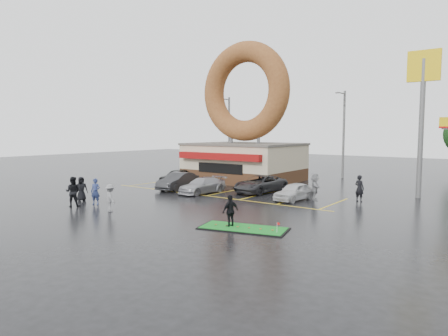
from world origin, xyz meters
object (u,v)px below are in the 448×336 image
Objects in this scene: shell_sign at (423,96)px; putting_green at (243,228)px; car_silver at (202,185)px; car_white at (294,192)px; car_dgrey at (178,181)px; car_grey at (260,184)px; dumpster at (193,173)px; streetlight_left at (229,132)px; donut_shop at (244,135)px; streetlight_mid at (343,132)px; person_cameraman at (230,211)px; person_blue at (96,192)px; car_black at (177,176)px.

shell_sign is 2.24× the size of putting_green.
car_white is at bearing 16.69° from car_silver.
car_grey is at bearing 15.67° from car_dgrey.
dumpster is at bearing 166.01° from car_white.
streetlight_left is 1.91× the size of putting_green.
shell_sign is (16.00, -0.97, 2.91)m from donut_shop.
person_cameraman is (3.30, -24.51, -3.95)m from streetlight_mid.
car_dgrey is 6.93m from car_grey.
car_silver is 2.45× the size of person_blue.
streetlight_left is 14.04m from streetlight_mid.
donut_shop reaches higher than person_blue.
car_black is at bearing 156.19° from car_silver.
putting_green is at bearing -34.29° from car_silver.
donut_shop is at bearing 25.26° from dumpster.
dumpster is at bearing -155.56° from donut_shop.
streetlight_mid is at bearing 56.81° from car_dgrey.
car_silver is at bearing -43.42° from dumpster.
putting_green is (15.85, -14.24, -0.61)m from dumpster.
donut_shop is at bearing -44.78° from streetlight_left.
car_dgrey is 0.88× the size of car_grey.
car_white is at bearing -159.29° from person_cameraman.
car_silver is at bearing -150.75° from shell_sign.
person_cameraman is (4.89, -10.79, 0.15)m from car_grey.
dumpster is (2.16, -9.15, -4.13)m from streetlight_left.
car_silver reaches higher than putting_green.
shell_sign is 21.94m from dumpster.
donut_shop is 16.29m from shell_sign.
car_grey is 2.81× the size of person_blue.
streetlight_left is 1.00× the size of streetlight_mid.
streetlight_left is 2.11× the size of car_silver.
car_dgrey reaches higher than car_silver.
car_silver is 2.55× the size of person_cameraman.
car_grey is at bearing 163.03° from car_white.
putting_green is at bearing -24.35° from person_blue.
car_white is (3.82, -1.65, -0.06)m from car_grey.
car_grey is at bearing -96.61° from streetlight_mid.
car_black is (-4.02, -5.43, -3.81)m from donut_shop.
streetlight_left is at bearing 144.87° from car_white.
shell_sign is 13.42m from car_grey.
streetlight_left is 5.39× the size of person_cameraman.
streetlight_mid reaches higher than car_dgrey.
donut_shop is 10.59m from streetlight_mid.
car_silver is at bearing -162.70° from car_white.
car_dgrey is (3.06, -3.06, 0.06)m from car_black.
car_silver is (2.93, -0.34, -0.09)m from car_dgrey.
car_black is at bearing -126.56° from donut_shop.
person_blue is at bearing -129.87° from car_white.
donut_shop is at bearing 123.79° from putting_green.
person_blue is 15.22m from dumpster.
person_blue is at bearing -94.64° from car_dgrey.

